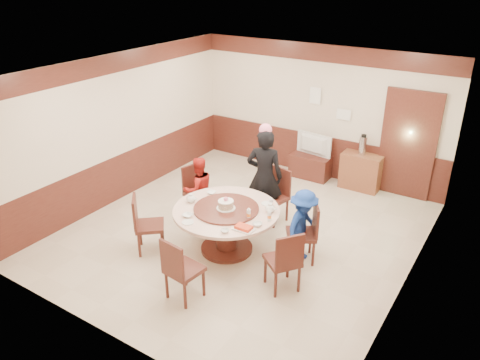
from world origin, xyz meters
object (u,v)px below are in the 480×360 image
Objects in this scene: person_standing at (264,177)px; person_red at (199,189)px; person_blue at (303,226)px; television at (312,145)px; banquet_table at (226,221)px; shrimp_platter at (244,228)px; thermos at (363,146)px; tv_stand at (310,166)px; side_cabinet at (361,172)px; birthday_cake at (226,204)px.

person_standing reaches higher than person_red.
person_blue is at bearing 128.12° from person_standing.
person_red is at bearing 79.52° from television.
shrimp_platter is (0.56, -0.37, 0.24)m from banquet_table.
thermos is (0.44, 3.77, 0.16)m from shrimp_platter.
shrimp_platter is at bearing -80.28° from tv_stand.
thermos reaches higher than side_cabinet.
person_blue is 3.15× the size of thermos.
person_red is 3.47m from side_cabinet.
person_standing is 2.12× the size of television.
birthday_cake reaches higher than banquet_table.
person_red is 3.46m from thermos.
person_standing is 2.29m from tv_stand.
banquet_table is 0.72m from shrimp_platter.
person_blue is at bearing -67.56° from tv_stand.
person_standing reaches higher than side_cabinet.
person_standing is 1.63m from shrimp_platter.
person_standing is at bearing -87.41° from tv_stand.
person_standing is 1.37m from person_blue.
television is 1.03× the size of side_cabinet.
person_standing is 4.60× the size of thermos.
banquet_table reaches higher than tv_stand.
banquet_table is at bearing 113.83° from birthday_cake.
person_blue is (1.11, -0.74, -0.28)m from person_standing.
television is at bearing 99.72° from shrimp_platter.
shrimp_platter is at bearing -96.68° from thermos.
television is (-0.09, 3.39, -0.11)m from birthday_cake.
person_red is at bearing 149.63° from banquet_table.
person_red is at bearing 148.36° from shrimp_platter.
birthday_cake is at bearing 86.58° from person_red.
person_standing is 2.19× the size of side_cabinet.
shrimp_platter is (-0.57, -0.80, 0.18)m from person_blue.
person_blue is at bearing -87.88° from side_cabinet.
banquet_table is 1.21m from person_standing.
tv_stand is (-0.09, 3.39, -0.60)m from birthday_cake.
person_red reaches higher than television.
person_standing is (0.02, 1.16, 0.34)m from banquet_table.
television is (-0.64, 3.74, -0.04)m from shrimp_platter.
birthday_cake is (-0.01, -1.18, -0.02)m from person_standing.
person_blue is at bearing 113.33° from person_red.
shrimp_platter is at bearing 91.05° from person_standing.
person_blue is at bearing 20.37° from banquet_table.
tv_stand is (-0.08, 3.36, -0.28)m from banquet_table.
banquet_table is 0.32m from birthday_cake.
television is at bearing 0.00° from tv_stand.
television is at bearing 91.37° from banquet_table.
tv_stand is 2.24× the size of thermos.
tv_stand is 1.06× the size of side_cabinet.
banquet_table is 1.21m from person_blue.
birthday_cake is 3.44m from tv_stand.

